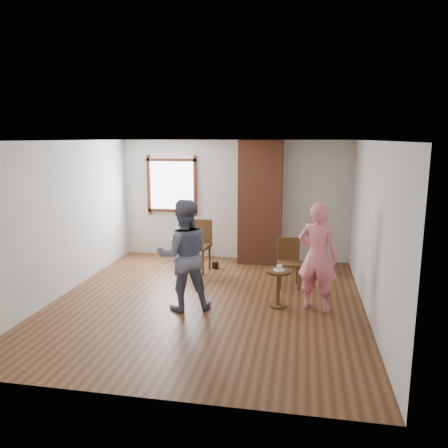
{
  "coord_description": "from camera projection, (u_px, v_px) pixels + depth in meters",
  "views": [
    {
      "loc": [
        1.48,
        -6.61,
        2.64
      ],
      "look_at": [
        0.13,
        0.8,
        1.15
      ],
      "focal_mm": 35.0,
      "sensor_mm": 36.0,
      "label": 1
    }
  ],
  "objects": [
    {
      "name": "ground",
      "position": [
        207.0,
        302.0,
        7.15
      ],
      "size": [
        5.5,
        5.5,
        0.0
      ],
      "primitive_type": "plane",
      "color": "brown",
      "rests_on": "ground"
    },
    {
      "name": "person_pink",
      "position": [
        318.0,
        257.0,
        6.69
      ],
      "size": [
        0.71,
        0.57,
        1.7
      ],
      "primitive_type": "imported",
      "rotation": [
        0.0,
        0.0,
        2.85
      ],
      "color": "pink",
      "rests_on": "ground"
    },
    {
      "name": "cake_slice",
      "position": [
        279.0,
        268.0,
        6.84
      ],
      "size": [
        0.08,
        0.07,
        0.06
      ],
      "primitive_type": "cube",
      "color": "white",
      "rests_on": "cake_plate"
    },
    {
      "name": "room_shell",
      "position": [
        211.0,
        188.0,
        7.4
      ],
      "size": [
        5.04,
        5.52,
        2.62
      ],
      "color": "silver",
      "rests_on": "ground"
    },
    {
      "name": "dark_pot",
      "position": [
        215.0,
        265.0,
        8.98
      ],
      "size": [
        0.18,
        0.18,
        0.14
      ],
      "primitive_type": "cylinder",
      "rotation": [
        0.0,
        0.0,
        0.41
      ],
      "color": "black",
      "rests_on": "ground"
    },
    {
      "name": "dining_chair_left",
      "position": [
        198.0,
        242.0,
        8.75
      ],
      "size": [
        0.54,
        0.54,
        1.03
      ],
      "rotation": [
        0.0,
        0.0,
        -0.12
      ],
      "color": "brown",
      "rests_on": "ground"
    },
    {
      "name": "man",
      "position": [
        184.0,
        255.0,
        6.71
      ],
      "size": [
        1.02,
        0.91,
        1.73
      ],
      "primitive_type": "imported",
      "rotation": [
        0.0,
        0.0,
        3.51
      ],
      "color": "#141C39",
      "rests_on": "ground"
    },
    {
      "name": "brick_chimney",
      "position": [
        260.0,
        202.0,
        9.21
      ],
      "size": [
        0.9,
        0.5,
        2.6
      ],
      "primitive_type": "cube",
      "color": "#9A5236",
      "rests_on": "ground"
    },
    {
      "name": "dining_chair_right",
      "position": [
        289.0,
        259.0,
        7.86
      ],
      "size": [
        0.46,
        0.46,
        0.87
      ],
      "rotation": [
        0.0,
        0.0,
        0.15
      ],
      "color": "brown",
      "rests_on": "ground"
    },
    {
      "name": "side_table",
      "position": [
        278.0,
        282.0,
        6.88
      ],
      "size": [
        0.4,
        0.4,
        0.6
      ],
      "color": "brown",
      "rests_on": "ground"
    },
    {
      "name": "stoneware_crock",
      "position": [
        179.0,
        249.0,
        9.63
      ],
      "size": [
        0.46,
        0.46,
        0.47
      ],
      "primitive_type": "cylinder",
      "rotation": [
        0.0,
        0.0,
        0.31
      ],
      "color": "tan",
      "rests_on": "ground"
    },
    {
      "name": "cake_plate",
      "position": [
        279.0,
        270.0,
        6.84
      ],
      "size": [
        0.18,
        0.18,
        0.01
      ],
      "primitive_type": "cylinder",
      "color": "white",
      "rests_on": "side_table"
    }
  ]
}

